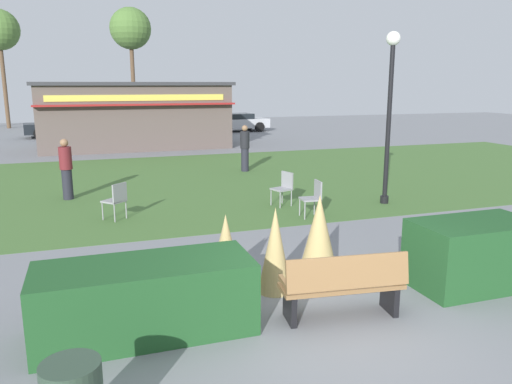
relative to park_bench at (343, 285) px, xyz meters
The scene contains 20 objects.
ground_plane 0.61m from the park_bench, 134.16° to the right, with size 80.00×80.00×0.00m, color slate.
lawn_patch 10.40m from the park_bench, 91.42° to the left, with size 36.00×12.00×0.01m, color #446B33.
park_bench is the anchor object (origin of this frame).
hedge_left 2.63m from the park_bench, 169.89° to the left, with size 2.73×1.10×0.95m, color #1E4C23.
hedge_right 2.55m from the park_bench, ahead, with size 1.96×1.10×1.05m, color #1E4C23.
ornamental_grass_behind_left 2.07m from the park_bench, 124.96° to the left, with size 0.60×0.60×1.10m, color tan.
ornamental_grass_behind_right 1.29m from the park_bench, 115.45° to the left, with size 0.52×0.52×1.34m, color tan.
ornamental_grass_behind_center 1.97m from the park_bench, 128.58° to the left, with size 0.56×0.56×1.20m, color tan.
ornamental_grass_behind_far 1.59m from the park_bench, 76.44° to the left, with size 0.68×0.68×1.39m, color tan.
lamppost_mid 7.49m from the park_bench, 52.53° to the left, with size 0.36×0.36×4.45m.
food_kiosk 20.21m from the park_bench, 92.26° to the left, with size 9.26×4.54×3.24m.
cafe_chair_west 5.34m from the park_bench, 69.07° to the left, with size 0.48×0.48×0.89m.
cafe_chair_east 6.52m from the park_bench, 75.15° to the left, with size 0.55×0.55×0.89m.
cafe_chair_center 6.75m from the park_bench, 112.62° to the left, with size 0.62×0.62×0.89m.
person_strolling 11.88m from the park_bench, 78.91° to the left, with size 0.34×0.34×1.69m.
person_standing 9.67m from the park_bench, 112.89° to the left, with size 0.34×0.34×1.69m.
parked_car_west_slot 27.18m from the park_bench, 99.74° to the left, with size 4.36×2.38×1.20m.
parked_car_center_slot 26.79m from the park_bench, 89.30° to the left, with size 4.29×2.23×1.20m.
parked_car_east_slot 27.55m from the park_bench, 76.50° to the left, with size 4.33×2.32×1.20m.
tree_center_bg 31.53m from the park_bench, 89.67° to the left, with size 2.80×2.80×8.26m.
Camera 1 is at (-2.90, -5.33, 3.16)m, focal length 34.92 mm.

